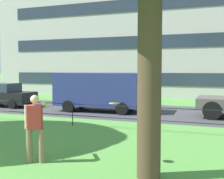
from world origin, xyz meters
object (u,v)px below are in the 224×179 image
at_px(person_thrower, 35,126).
at_px(apartment_building_background, 152,18).
at_px(car_black_center, 4,95).
at_px(panel_van_left, 99,90).
at_px(frisbee, 114,103).

distance_m(person_thrower, apartment_building_background, 26.92).
distance_m(car_black_center, panel_van_left, 6.78).
relative_size(frisbee, panel_van_left, 0.07).
xyz_separation_m(person_thrower, frisbee, (1.98, 0.60, 0.61)).
relative_size(person_thrower, panel_van_left, 0.35).
xyz_separation_m(car_black_center, apartment_building_background, (6.26, 16.69, 7.47)).
distance_m(person_thrower, panel_van_left, 9.41).
relative_size(person_thrower, frisbee, 4.88).
bearing_deg(apartment_building_background, person_thrower, -84.34).
bearing_deg(frisbee, panel_van_left, 115.15).
distance_m(frisbee, apartment_building_background, 26.45).
height_order(person_thrower, car_black_center, person_thrower).
distance_m(car_black_center, apartment_building_background, 19.32).
distance_m(person_thrower, frisbee, 2.15).
bearing_deg(panel_van_left, car_black_center, -179.37).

